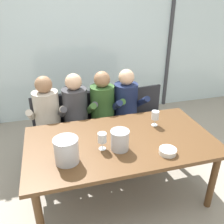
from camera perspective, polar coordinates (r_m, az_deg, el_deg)
ground at (r=3.68m, az=-2.72°, el=-7.89°), size 14.00×14.00×0.00m
window_glass_panel at (r=4.26m, az=-6.76°, el=15.77°), size 7.12×0.03×2.60m
window_mullion_right at (r=4.75m, az=13.53°, el=16.35°), size 0.06×0.06×2.60m
hillside_vineyard at (r=7.25m, az=-10.73°, el=18.01°), size 13.12×2.40×2.14m
dining_table at (r=2.52m, az=2.14°, el=-7.97°), size 1.92×1.05×0.73m
chair_near_curtain at (r=3.30m, az=-14.59°, el=-2.86°), size 0.49×0.49×0.87m
chair_left_of_center at (r=3.30m, az=-8.13°, el=-2.22°), size 0.44×0.44×0.87m
chair_center at (r=3.37m, az=-2.30°, el=-1.34°), size 0.50×0.50×0.87m
chair_right_of_center at (r=3.44m, az=2.88°, el=-0.74°), size 0.47×0.47×0.87m
chair_near_window_right at (r=3.56m, az=8.86°, el=-0.03°), size 0.48×0.48×0.87m
person_beige_jumper at (r=3.11m, az=-15.06°, el=-1.22°), size 0.46×0.61×1.19m
person_charcoal_jacket at (r=3.12m, az=-8.31°, el=-0.42°), size 0.49×0.63×1.19m
person_olive_shirt at (r=3.17m, az=-1.86°, el=0.36°), size 0.48×0.63×1.19m
person_navy_polo at (r=3.26m, az=3.79°, el=1.04°), size 0.48×0.63×1.19m
ice_bucket_primary at (r=2.15m, az=-10.77°, el=-8.88°), size 0.22×0.22×0.24m
ice_bucket_secondary at (r=2.28m, az=1.88°, el=-6.58°), size 0.18×0.18×0.20m
tasting_bowl at (r=2.32m, az=13.10°, el=-9.06°), size 0.16×0.16×0.05m
wine_glass_by_left_taster at (r=2.28m, az=-2.35°, el=-6.30°), size 0.08×0.08×0.17m
wine_glass_near_bucket at (r=2.72m, az=10.23°, el=-0.92°), size 0.08×0.08×0.17m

